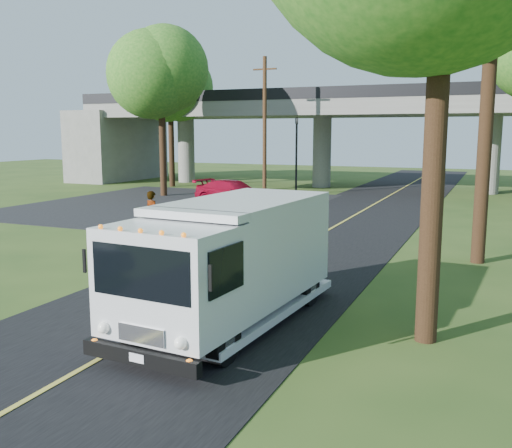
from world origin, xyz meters
The scene contains 12 objects.
ground centered at (0.00, 0.00, 0.00)m, with size 120.00×120.00×0.00m, color #2B4619.
road centered at (0.00, 10.00, 0.01)m, with size 7.00×90.00×0.02m, color black.
parking_lot centered at (-11.00, 18.00, 0.01)m, with size 16.00×18.00×0.01m, color black.
lane_line centered at (0.00, 10.00, 0.03)m, with size 0.12×90.00×0.01m, color gold.
overpass centered at (0.00, 32.00, 4.56)m, with size 54.00×10.00×7.30m.
traffic_signal centered at (-6.00, 26.00, 3.20)m, with size 0.18×0.22×5.20m.
utility_pole centered at (-7.50, 24.00, 4.59)m, with size 1.60×0.26×9.00m.
tree_left_lot centered at (-13.79, 21.84, 7.90)m, with size 5.60×5.50×10.50m.
tree_left_far centered at (-16.79, 27.84, 7.45)m, with size 5.26×5.16×9.89m.
step_van centered at (1.38, 0.35, 1.49)m, with size 2.86×6.68×2.74m.
red_sedan centered at (-7.64, 19.48, 0.72)m, with size 2.02×4.97×1.44m, color maroon.
pedestrian centered at (-6.13, 8.68, 0.95)m, with size 0.69×0.45×1.89m, color gray.
Camera 1 is at (6.69, -10.64, 4.22)m, focal length 40.00 mm.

